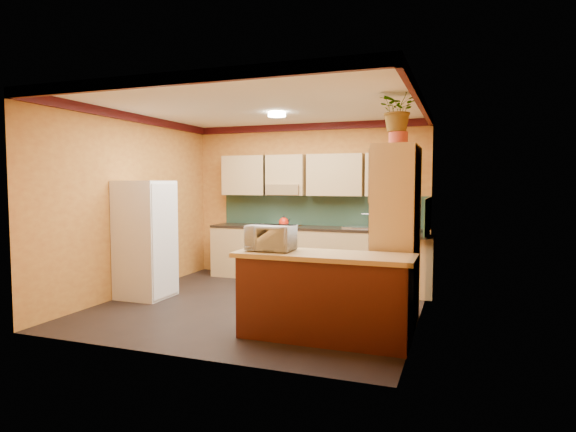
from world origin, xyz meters
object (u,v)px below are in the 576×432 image
(base_cabinets_back, at_px, (314,255))
(microwave, at_px, (271,238))
(stove, at_px, (279,252))
(pantry, at_px, (396,236))
(fridge, at_px, (145,239))
(breakfast_bar, at_px, (324,299))

(base_cabinets_back, bearing_deg, microwave, -82.21)
(stove, xyz_separation_m, pantry, (2.27, -2.11, 0.59))
(fridge, height_order, pantry, pantry)
(stove, relative_size, pantry, 0.43)
(pantry, relative_size, microwave, 4.18)
(base_cabinets_back, distance_m, fridge, 2.81)
(stove, distance_m, fridge, 2.42)
(stove, relative_size, fridge, 0.54)
(pantry, height_order, breakfast_bar, pantry)
(fridge, relative_size, breakfast_bar, 0.94)
(stove, bearing_deg, fridge, -123.83)
(stove, xyz_separation_m, breakfast_bar, (1.63, -2.94, -0.02))
(fridge, bearing_deg, pantry, -1.99)
(base_cabinets_back, relative_size, pantry, 1.74)
(base_cabinets_back, xyz_separation_m, breakfast_bar, (1.01, -2.94, 0.00))
(base_cabinets_back, bearing_deg, fridge, -134.58)
(base_cabinets_back, xyz_separation_m, pantry, (1.65, -2.11, 0.61))
(stove, height_order, fridge, fridge)
(base_cabinets_back, relative_size, fridge, 2.15)
(pantry, distance_m, breakfast_bar, 1.22)
(stove, bearing_deg, pantry, -42.83)
(stove, relative_size, microwave, 1.81)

